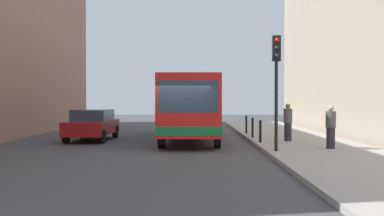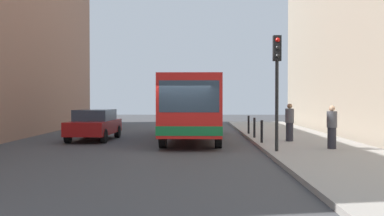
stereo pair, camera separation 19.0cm
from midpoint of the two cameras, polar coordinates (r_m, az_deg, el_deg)
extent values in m
plane|color=#424244|center=(18.43, -1.84, -5.14)|extent=(80.00, 80.00, 0.00)
cube|color=#9E9991|center=(19.01, 14.71, -4.76)|extent=(4.40, 40.00, 0.15)
cube|color=red|center=(23.19, -0.14, 0.49)|extent=(2.70, 11.04, 2.50)
cube|color=#197238|center=(23.22, -0.14, -1.85)|extent=(2.72, 11.06, 0.36)
cube|color=#2D3D4C|center=(17.71, -0.56, 1.41)|extent=(2.26, 0.10, 1.20)
cube|color=#2D3D4C|center=(23.69, -0.11, 1.35)|extent=(2.69, 9.44, 1.00)
cylinder|color=black|center=(19.35, 2.94, -3.35)|extent=(0.30, 1.00, 1.00)
cylinder|color=black|center=(19.42, -3.75, -3.34)|extent=(0.30, 1.00, 1.00)
cylinder|color=black|center=(27.13, 2.45, -2.05)|extent=(0.30, 1.00, 1.00)
cylinder|color=black|center=(27.18, -2.32, -2.04)|extent=(0.30, 1.00, 1.00)
cube|color=maroon|center=(23.36, -11.94, -2.25)|extent=(1.96, 4.46, 0.64)
cube|color=#2D3D4C|center=(23.48, -11.86, -0.82)|extent=(1.69, 2.52, 0.52)
cylinder|color=black|center=(21.73, -10.81, -3.35)|extent=(0.24, 0.65, 0.64)
cylinder|color=black|center=(22.16, -14.95, -3.28)|extent=(0.24, 0.65, 0.64)
cylinder|color=black|center=(24.66, -9.23, -2.81)|extent=(0.24, 0.65, 0.64)
cylinder|color=black|center=(25.04, -12.92, -2.76)|extent=(0.24, 0.65, 0.64)
cylinder|color=black|center=(17.11, 9.95, 0.22)|extent=(0.12, 0.12, 3.20)
cube|color=black|center=(17.20, 9.98, 7.07)|extent=(0.28, 0.24, 0.90)
sphere|color=red|center=(17.10, 10.06, 8.05)|extent=(0.16, 0.16, 0.16)
sphere|color=black|center=(17.07, 10.05, 7.11)|extent=(0.16, 0.16, 0.16)
sphere|color=black|center=(17.04, 10.05, 6.18)|extent=(0.16, 0.16, 0.16)
cylinder|color=black|center=(20.29, 8.13, -2.80)|extent=(0.11, 0.11, 0.95)
cylinder|color=black|center=(22.86, 7.23, -2.35)|extent=(0.11, 0.11, 0.95)
cylinder|color=black|center=(25.42, 6.52, -1.99)|extent=(0.11, 0.11, 0.95)
cylinder|color=#26262D|center=(18.44, 16.22, -3.49)|extent=(0.32, 0.32, 0.79)
cylinder|color=#4C4C51|center=(18.40, 16.23, -1.32)|extent=(0.38, 0.38, 0.61)
sphere|color=tan|center=(18.39, 16.24, -0.04)|extent=(0.22, 0.22, 0.22)
cylinder|color=#26262D|center=(21.25, 11.38, -2.83)|extent=(0.32, 0.32, 0.81)
cylinder|color=#4C4C51|center=(21.21, 11.39, -0.91)|extent=(0.38, 0.38, 0.62)
sphere|color=#8C6647|center=(21.20, 11.39, 0.23)|extent=(0.22, 0.22, 0.22)
camera|label=1|loc=(0.09, -90.26, -0.01)|focal=44.40mm
camera|label=2|loc=(0.09, 89.74, 0.01)|focal=44.40mm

